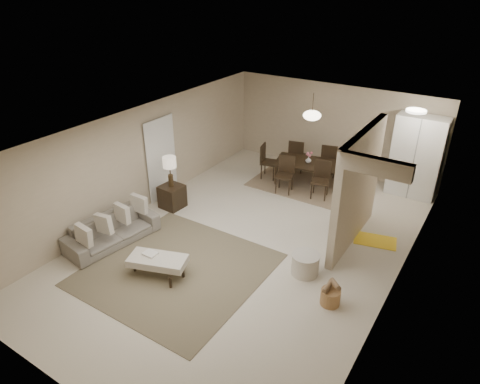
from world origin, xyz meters
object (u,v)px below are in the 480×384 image
Objects in this scene: side_table at (172,196)px; wicker_basket at (330,297)px; dining_table at (307,173)px; ottoman_bench at (158,261)px; round_pouf at (305,264)px; sofa at (112,231)px; pantry_cabinet at (416,157)px.

wicker_basket is (4.60, -1.17, -0.14)m from side_table.
dining_table is at bearing 53.50° from side_table.
ottoman_bench is 3.47× the size of wicker_basket.
ottoman_bench is 2.81m from round_pouf.
sofa reaches higher than side_table.
wicker_basket is (0.74, -0.55, -0.06)m from round_pouf.
pantry_cabinet is at bearing 5.64° from dining_table.
sofa is (-4.80, -5.75, -0.76)m from pantry_cabinet.
sofa is 1.88m from side_table.
pantry_cabinet is at bearing 42.71° from ottoman_bench.
wicker_basket is at bearing -72.73° from sofa.
side_table is at bearing -140.85° from pantry_cabinet.
pantry_cabinet is at bearing 39.15° from side_table.
round_pouf is at bearing 14.36° from ottoman_bench.
ottoman_bench is 2.10× the size of side_table.
pantry_cabinet is 1.20× the size of dining_table.
ottoman_bench is (-3.22, -6.05, -0.74)m from pantry_cabinet.
round_pouf is (2.34, 1.55, -0.10)m from ottoman_bench.
side_table is at bearing 165.68° from wicker_basket.
side_table is 4.75m from wicker_basket.
side_table is at bearing 105.78° from ottoman_bench.
pantry_cabinet is 1.76× the size of ottoman_bench.
ottoman_bench is at bearing -146.43° from round_pouf.
pantry_cabinet is at bearing -31.23° from sofa.
round_pouf is at bearing -9.25° from side_table.
dining_table is (2.22, 3.01, 0.02)m from side_table.
pantry_cabinet is 6.89m from ottoman_bench.
ottoman_bench is at bearing -118.07° from pantry_cabinet.
wicker_basket is at bearing -1.10° from ottoman_bench.
ottoman_bench is at bearing -161.89° from wicker_basket.
round_pouf reaches higher than wicker_basket.
pantry_cabinet is 5.12m from wicker_basket.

